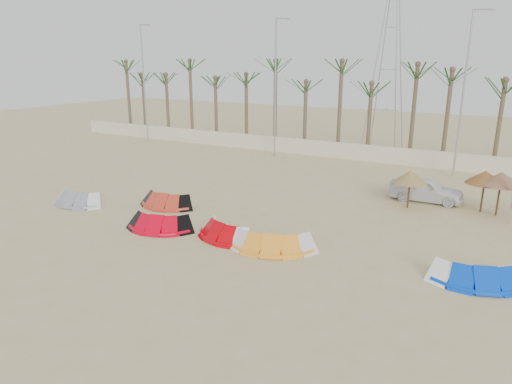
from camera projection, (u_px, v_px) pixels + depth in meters
The scene contains 17 objects.
ground at pixel (186, 258), 18.88m from camera, with size 120.00×120.00×0.00m, color #C0B483.
boundary_wall at pixel (351, 151), 37.14m from camera, with size 60.00×0.30×1.30m, color beige.
palm_line at pixel (369, 78), 36.46m from camera, with size 52.00×4.00×7.70m.
lamp_a at pixel (144, 82), 43.34m from camera, with size 1.25×0.14×11.00m.
lamp_b at pixel (276, 86), 36.81m from camera, with size 1.25×0.14×11.00m.
lamp_c at pixel (464, 92), 30.28m from camera, with size 1.25×0.14×11.00m.
pylon at pixel (382, 148), 41.89m from camera, with size 3.00×3.00×14.00m, color #A5A8AD, non-canonical shape.
kite_grey at pixel (81, 197), 25.78m from camera, with size 3.27×1.73×0.90m.
kite_red_left at pixel (169, 199), 25.39m from camera, with size 3.29×1.82×0.90m.
kite_red_mid at pixel (163, 220), 21.99m from camera, with size 3.56×2.26×0.90m.
kite_red_right at pixel (226, 228), 20.97m from camera, with size 3.44×2.24×0.90m.
kite_orange at pixel (276, 239), 19.73m from camera, with size 3.98×2.56×0.90m.
kite_blue at pixel (482, 270), 16.79m from camera, with size 3.94×2.55×0.90m.
parasol_left at pixel (410, 177), 24.73m from camera, with size 1.84×1.84×2.11m.
parasol_mid at pixel (485, 177), 23.98m from camera, with size 1.99×1.99×2.28m.
parasol_right at pixel (501, 179), 23.40m from camera, with size 2.03×2.03×2.35m.
car at pixel (426, 189), 26.20m from camera, with size 1.65×4.09×1.39m, color white.
Camera 1 is at (10.98, -13.74, 7.92)m, focal length 32.00 mm.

